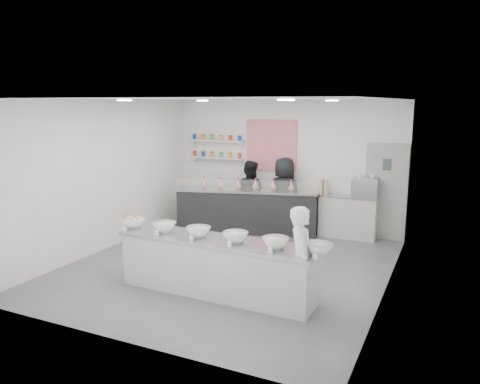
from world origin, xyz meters
name	(u,v)px	position (x,y,z in m)	size (l,w,h in m)	color
floor	(229,266)	(0.00, 0.00, 0.00)	(6.00, 6.00, 0.00)	#515156
ceiling	(228,99)	(0.00, 0.00, 3.00)	(6.00, 6.00, 0.00)	white
back_wall	(285,165)	(0.00, 3.00, 1.50)	(5.50, 5.50, 0.00)	white
left_wall	(106,175)	(-2.75, 0.00, 1.50)	(6.00, 6.00, 0.00)	white
right_wall	(390,199)	(2.75, 0.00, 1.50)	(6.00, 6.00, 0.00)	white
back_door	(386,192)	(2.30, 2.97, 1.05)	(0.88, 0.04, 2.10)	gray
pattern_panel	(271,145)	(-0.35, 2.98, 1.95)	(1.25, 0.03, 1.20)	red
jar_shelf_lower	(217,158)	(-1.75, 2.90, 1.60)	(1.45, 0.22, 0.04)	silver
jar_shelf_upper	(217,141)	(-1.75, 2.90, 2.02)	(1.45, 0.22, 0.04)	silver
preserve_jars	(216,146)	(-1.75, 2.88, 1.88)	(1.45, 0.10, 0.56)	red
downlight_0	(124,100)	(-1.40, -1.00, 2.98)	(0.24, 0.24, 0.02)	white
downlight_1	(286,100)	(1.40, -1.00, 2.98)	(0.24, 0.24, 0.02)	white
downlight_2	(202,101)	(-1.40, 1.60, 2.98)	(0.24, 0.24, 0.02)	white
downlight_3	(332,100)	(1.40, 1.60, 2.98)	(0.24, 0.24, 0.02)	white
prep_counter	(217,267)	(0.37, -1.17, 0.44)	(3.22, 0.73, 0.88)	beige
back_bar	(247,211)	(-0.65, 2.24, 0.50)	(3.21, 0.59, 1.00)	black
sneeze_guard	(245,186)	(-0.58, 1.97, 1.13)	(3.17, 0.01, 0.27)	white
espresso_ledge	(348,217)	(1.55, 2.78, 0.47)	(1.25, 0.40, 0.93)	beige
espresso_machine	(365,188)	(1.90, 2.78, 1.14)	(0.55, 0.38, 0.42)	#93969E
cup_stacks	(324,187)	(1.00, 2.78, 1.10)	(0.24, 0.24, 0.34)	beige
prep_bowls	(217,234)	(0.37, -1.17, 0.96)	(3.64, 0.49, 0.16)	white
label_cards	(201,247)	(0.39, -1.68, 0.91)	(3.31, 0.04, 0.07)	white
cookie_bags	(247,184)	(-0.65, 2.24, 1.13)	(2.14, 0.14, 0.26)	#E966C9
woman_prep	(302,261)	(1.77, -1.29, 0.78)	(0.57, 0.37, 1.56)	white
staff_left	(249,195)	(-0.74, 2.60, 0.81)	(0.78, 0.61, 1.61)	black
staff_right	(284,195)	(0.12, 2.60, 0.87)	(0.85, 0.55, 1.73)	black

